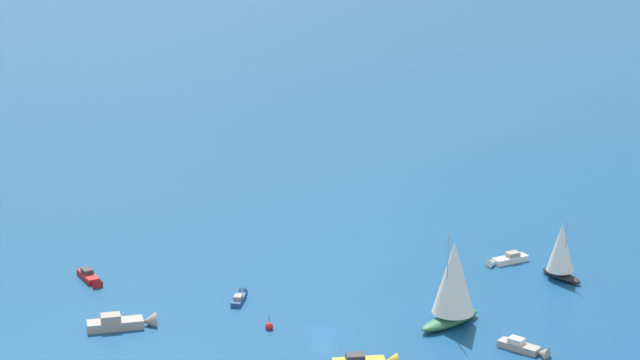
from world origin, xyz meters
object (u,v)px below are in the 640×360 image
object	(u,v)px
motorboat_far_stbd	(505,260)
motorboat_inshore	(526,348)
sailboat_trailing	(453,282)
motorboat_mid_cluster	(125,323)
sailboat_outer_ring_b	(561,251)
motorboat_near_centre	(90,278)
marker_buoy	(269,326)
motorboat_offshore	(240,298)

from	to	relation	value
motorboat_far_stbd	motorboat_inshore	xyz separation A→B (m)	(-32.53, -0.74, -0.01)
sailboat_trailing	motorboat_inshore	bearing A→B (deg)	-131.15
motorboat_mid_cluster	sailboat_outer_ring_b	xyz separation A→B (m)	(23.52, -60.92, 3.67)
motorboat_near_centre	marker_buoy	distance (m)	32.62
sailboat_trailing	sailboat_outer_ring_b	world-z (taller)	sailboat_trailing
motorboat_inshore	motorboat_far_stbd	bearing A→B (deg)	1.31
sailboat_outer_ring_b	motorboat_near_centre	bearing A→B (deg)	95.75
motorboat_mid_cluster	marker_buoy	world-z (taller)	motorboat_mid_cluster
motorboat_offshore	motorboat_far_stbd	bearing A→B (deg)	-64.80
motorboat_far_stbd	sailboat_trailing	size ratio (longest dim) A/B	0.51
motorboat_inshore	motorboat_offshore	size ratio (longest dim) A/B	1.26
motorboat_offshore	sailboat_trailing	bearing A→B (deg)	-101.24
motorboat_far_stbd	sailboat_outer_ring_b	xyz separation A→B (m)	(-5.70, -7.82, 3.85)
motorboat_far_stbd	sailboat_outer_ring_b	size ratio (longest dim) A/B	0.72
sailboat_outer_ring_b	marker_buoy	distance (m)	47.09
motorboat_near_centre	motorboat_far_stbd	world-z (taller)	motorboat_far_stbd
motorboat_far_stbd	sailboat_trailing	distance (m)	26.44
sailboat_trailing	marker_buoy	world-z (taller)	sailboat_trailing
motorboat_offshore	marker_buoy	size ratio (longest dim) A/B	2.58
motorboat_far_stbd	motorboat_mid_cluster	distance (m)	60.61
motorboat_near_centre	sailboat_outer_ring_b	xyz separation A→B (m)	(7.05, -70.06, 3.88)
motorboat_offshore	sailboat_trailing	xyz separation A→B (m)	(-6.02, -30.31, 5.79)
motorboat_offshore	sailboat_outer_ring_b	bearing A→B (deg)	-74.90
motorboat_inshore	marker_buoy	bearing A→B (deg)	82.55
motorboat_mid_cluster	sailboat_trailing	bearing A→B (deg)	-83.73
motorboat_inshore	sailboat_trailing	size ratio (longest dim) A/B	0.50
motorboat_mid_cluster	motorboat_offshore	bearing A→B (deg)	-52.40
motorboat_near_centre	motorboat_offshore	xyz separation A→B (m)	(-5.56, -23.31, -0.11)
sailboat_trailing	sailboat_outer_ring_b	size ratio (longest dim) A/B	1.41
sailboat_outer_ring_b	motorboat_inshore	bearing A→B (deg)	165.22
motorboat_inshore	marker_buoy	world-z (taller)	marker_buoy
motorboat_near_centre	motorboat_mid_cluster	size ratio (longest dim) A/B	0.68
motorboat_near_centre	motorboat_mid_cluster	distance (m)	18.84
motorboat_far_stbd	marker_buoy	size ratio (longest dim) A/B	3.30
motorboat_far_stbd	sailboat_outer_ring_b	distance (m)	10.42
motorboat_mid_cluster	sailboat_outer_ring_b	size ratio (longest dim) A/B	1.00
motorboat_offshore	motorboat_mid_cluster	xyz separation A→B (m)	(-10.91, 14.17, 0.32)
motorboat_near_centre	sailboat_trailing	world-z (taller)	sailboat_trailing
sailboat_trailing	motorboat_mid_cluster	distance (m)	45.07
motorboat_far_stbd	motorboat_mid_cluster	xyz separation A→B (m)	(-29.23, 53.09, 0.18)
motorboat_far_stbd	sailboat_trailing	world-z (taller)	sailboat_trailing
motorboat_near_centre	marker_buoy	bearing A→B (deg)	-117.98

